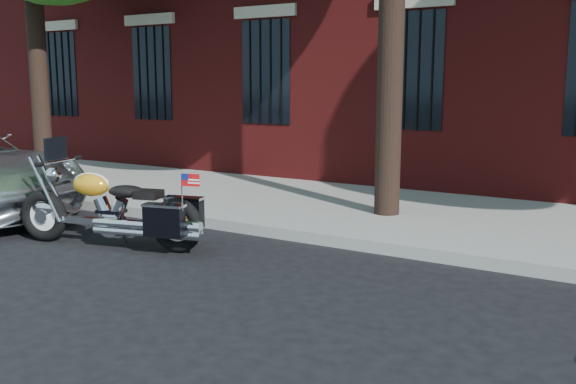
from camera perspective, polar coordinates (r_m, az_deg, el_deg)
The scene contains 4 objects.
ground at distance 7.13m, azimuth -4.32°, elevation -6.68°, with size 120.00×120.00×0.00m, color black.
curb at distance 8.23m, azimuth 1.34°, elevation -3.88°, with size 40.00×0.16×0.15m, color gray.
sidewalk at distance 9.86m, azimuth 6.88°, elevation -1.67°, with size 40.00×3.60×0.15m, color gray.
motorcycle at distance 8.09m, azimuth -14.95°, elevation -1.71°, with size 2.66×1.15×1.34m.
Camera 1 is at (4.04, -5.52, 2.01)m, focal length 40.00 mm.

